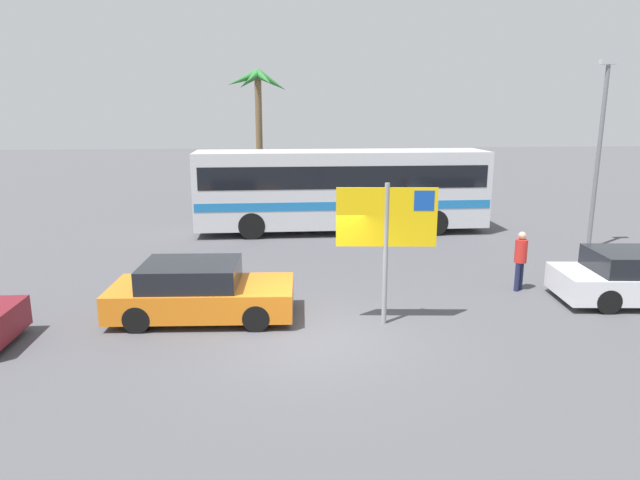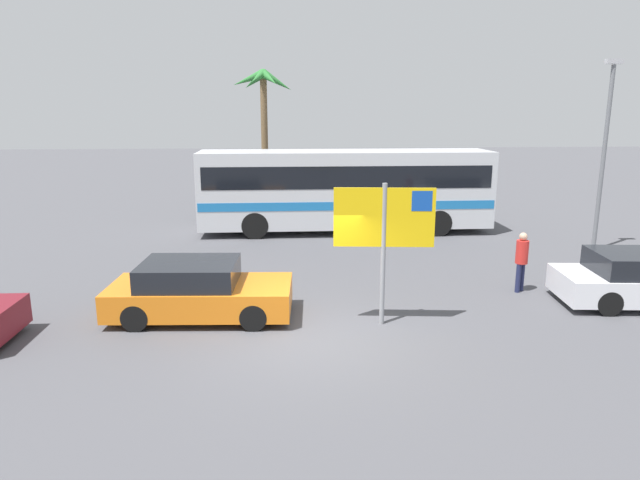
% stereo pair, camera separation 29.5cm
% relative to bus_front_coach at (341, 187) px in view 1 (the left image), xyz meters
% --- Properties ---
extents(ground, '(120.00, 120.00, 0.00)m').
position_rel_bus_front_coach_xyz_m(ground, '(-1.97, -10.71, -1.78)').
color(ground, '#4C4C51').
extents(bus_front_coach, '(11.26, 2.43, 3.17)m').
position_rel_bus_front_coach_xyz_m(bus_front_coach, '(0.00, 0.00, 0.00)').
color(bus_front_coach, silver).
rests_on(bus_front_coach, ground).
extents(ferry_sign, '(2.19, 0.28, 3.20)m').
position_rel_bus_front_coach_xyz_m(ferry_sign, '(-0.21, -9.95, 0.54)').
color(ferry_sign, gray).
rests_on(ferry_sign, ground).
extents(car_orange, '(4.26, 2.11, 1.32)m').
position_rel_bus_front_coach_xyz_m(car_orange, '(-4.44, -9.22, -1.15)').
color(car_orange, orange).
rests_on(car_orange, ground).
extents(pedestrian_by_bus, '(0.32, 0.32, 1.61)m').
position_rel_bus_front_coach_xyz_m(pedestrian_by_bus, '(3.81, -7.90, -0.84)').
color(pedestrian_by_bus, '#1E2347').
rests_on(pedestrian_by_bus, ground).
extents(lamp_post_right_side, '(0.56, 0.20, 6.32)m').
position_rel_bus_front_coach_xyz_m(lamp_post_right_side, '(8.23, -3.66, 1.70)').
color(lamp_post_right_side, slate).
rests_on(lamp_post_right_side, ground).
extents(palm_tree_seaside, '(2.92, 2.81, 6.59)m').
position_rel_bus_front_coach_xyz_m(palm_tree_seaside, '(-3.26, 5.74, 3.52)').
color(palm_tree_seaside, brown).
rests_on(palm_tree_seaside, ground).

